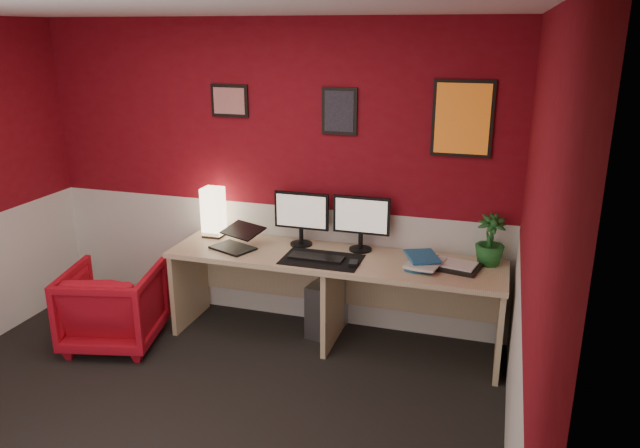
{
  "coord_description": "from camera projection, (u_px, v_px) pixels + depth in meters",
  "views": [
    {
      "loc": [
        1.84,
        -2.82,
        2.4
      ],
      "look_at": [
        0.6,
        1.21,
        1.05
      ],
      "focal_mm": 34.15,
      "sensor_mm": 36.0,
      "label": 1
    }
  ],
  "objects": [
    {
      "name": "art_right",
      "position": [
        463.0,
        119.0,
        4.42
      ],
      "size": [
        0.44,
        0.02,
        0.56
      ],
      "primitive_type": "cube",
      "color": "orange",
      "rests_on": "wall_back"
    },
    {
      "name": "wall_back",
      "position": [
        270.0,
        175.0,
        5.02
      ],
      "size": [
        4.0,
        0.01,
        2.5
      ],
      "primitive_type": "cube",
      "color": "maroon",
      "rests_on": "ground"
    },
    {
      "name": "keyboard",
      "position": [
        316.0,
        257.0,
        4.63
      ],
      "size": [
        0.42,
        0.15,
        0.02
      ],
      "primitive_type": "cube",
      "rotation": [
        0.0,
        0.0,
        -0.02
      ],
      "color": "black",
      "rests_on": "desk_mat"
    },
    {
      "name": "potted_plant",
      "position": [
        490.0,
        240.0,
        4.47
      ],
      "size": [
        0.23,
        0.23,
        0.38
      ],
      "primitive_type": "imported",
      "rotation": [
        0.0,
        0.0,
        0.09
      ],
      "color": "#19591E",
      "rests_on": "desk"
    },
    {
      "name": "desk",
      "position": [
        334.0,
        300.0,
        4.8
      ],
      "size": [
        2.6,
        0.65,
        0.73
      ],
      "primitive_type": "cube",
      "color": "tan",
      "rests_on": "ground"
    },
    {
      "name": "armchair",
      "position": [
        114.0,
        306.0,
        4.79
      ],
      "size": [
        0.83,
        0.85,
        0.64
      ],
      "primitive_type": "imported",
      "rotation": [
        0.0,
        0.0,
        3.37
      ],
      "color": "red",
      "rests_on": "ground"
    },
    {
      "name": "wainscot_back",
      "position": [
        272.0,
        260.0,
        5.25
      ],
      "size": [
        4.0,
        0.01,
        1.0
      ],
      "primitive_type": "cube",
      "color": "silver",
      "rests_on": "ground"
    },
    {
      "name": "wall_right",
      "position": [
        528.0,
        284.0,
        2.87
      ],
      "size": [
        0.01,
        3.5,
        2.5
      ],
      "primitive_type": "cube",
      "color": "maroon",
      "rests_on": "ground"
    },
    {
      "name": "art_left",
      "position": [
        230.0,
        101.0,
        4.92
      ],
      "size": [
        0.32,
        0.02,
        0.26
      ],
      "primitive_type": "cube",
      "color": "red",
      "rests_on": "wall_back"
    },
    {
      "name": "art_center",
      "position": [
        339.0,
        111.0,
        4.68
      ],
      "size": [
        0.28,
        0.02,
        0.36
      ],
      "primitive_type": "cube",
      "color": "black",
      "rests_on": "wall_back"
    },
    {
      "name": "pc_tower",
      "position": [
        328.0,
        305.0,
        5.03
      ],
      "size": [
        0.28,
        0.48,
        0.45
      ],
      "primitive_type": "cube",
      "rotation": [
        0.0,
        0.0,
        -0.18
      ],
      "color": "#99999E",
      "rests_on": "ground"
    },
    {
      "name": "monitor_left",
      "position": [
        301.0,
        211.0,
        4.86
      ],
      "size": [
        0.45,
        0.06,
        0.58
      ],
      "primitive_type": "cube",
      "color": "black",
      "rests_on": "desk"
    },
    {
      "name": "book_bottom",
      "position": [
        408.0,
        264.0,
        4.5
      ],
      "size": [
        0.21,
        0.28,
        0.03
      ],
      "primitive_type": "imported",
      "rotation": [
        0.0,
        0.0,
        -0.04
      ],
      "color": "#216298",
      "rests_on": "desk"
    },
    {
      "name": "shoji_lamp",
      "position": [
        213.0,
        213.0,
        5.1
      ],
      "size": [
        0.16,
        0.16,
        0.4
      ],
      "primitive_type": "cube",
      "color": "#FFE5B2",
      "rests_on": "desk"
    },
    {
      "name": "desk_mat",
      "position": [
        322.0,
        259.0,
        4.62
      ],
      "size": [
        0.6,
        0.38,
        0.01
      ],
      "primitive_type": "cube",
      "color": "black",
      "rests_on": "desk"
    },
    {
      "name": "book_top",
      "position": [
        408.0,
        258.0,
        4.49
      ],
      "size": [
        0.31,
        0.35,
        0.03
      ],
      "primitive_type": "imported",
      "rotation": [
        0.0,
        0.0,
        0.41
      ],
      "color": "#216298",
      "rests_on": "book_middle"
    },
    {
      "name": "wainscot_right",
      "position": [
        512.0,
        420.0,
        3.1
      ],
      "size": [
        0.01,
        3.5,
        1.0
      ],
      "primitive_type": "cube",
      "color": "silver",
      "rests_on": "ground"
    },
    {
      "name": "ceiling",
      "position": [
        135.0,
        8.0,
        3.05
      ],
      "size": [
        4.0,
        3.5,
        0.01
      ],
      "primitive_type": "cube",
      "color": "white",
      "rests_on": "ground"
    },
    {
      "name": "laptop",
      "position": [
        232.0,
        236.0,
        4.81
      ],
      "size": [
        0.39,
        0.34,
        0.22
      ],
      "primitive_type": "cube",
      "rotation": [
        0.0,
        0.0,
        -0.4
      ],
      "color": "black",
      "rests_on": "desk"
    },
    {
      "name": "monitor_right",
      "position": [
        361.0,
        215.0,
        4.74
      ],
      "size": [
        0.45,
        0.06,
        0.58
      ],
      "primitive_type": "cube",
      "color": "black",
      "rests_on": "desk"
    },
    {
      "name": "zen_tray",
      "position": [
        455.0,
        266.0,
        4.45
      ],
      "size": [
        0.39,
        0.32,
        0.03
      ],
      "primitive_type": "cube",
      "rotation": [
        0.0,
        0.0,
        -0.21
      ],
      "color": "black",
      "rests_on": "desk"
    },
    {
      "name": "ground",
      "position": [
        172.0,
        431.0,
        3.81
      ],
      "size": [
        4.0,
        3.5,
        0.01
      ],
      "primitive_type": "cube",
      "color": "black",
      "rests_on": "ground"
    },
    {
      "name": "mouse",
      "position": [
        353.0,
        263.0,
        4.49
      ],
      "size": [
        0.07,
        0.11,
        0.03
      ],
      "primitive_type": "cube",
      "rotation": [
        0.0,
        0.0,
        0.14
      ],
      "color": "black",
      "rests_on": "desk_mat"
    },
    {
      "name": "book_middle",
      "position": [
        410.0,
        260.0,
        4.5
      ],
      "size": [
        0.29,
        0.36,
        0.02
      ],
      "primitive_type": "imported",
      "rotation": [
        0.0,
        0.0,
        -0.21
      ],
      "color": "silver",
      "rests_on": "book_bottom"
    }
  ]
}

